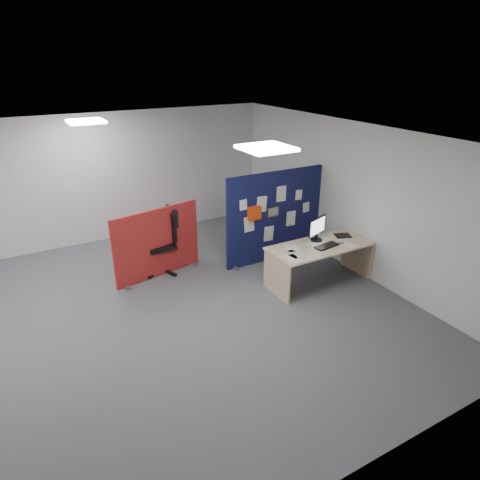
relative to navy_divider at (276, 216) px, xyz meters
name	(u,v)px	position (x,y,z in m)	size (l,w,h in m)	color
floor	(111,331)	(-3.46, -0.89, -0.89)	(9.00, 9.00, 0.00)	#505257
ceiling	(85,147)	(-3.46, -0.89, 1.81)	(9.00, 7.00, 0.02)	white
wall_back	(60,185)	(-3.46, 2.61, 0.46)	(9.00, 0.02, 2.70)	silver
wall_front	(213,430)	(-3.46, -4.39, 0.46)	(9.00, 0.02, 2.70)	silver
wall_right	(351,197)	(1.04, -0.89, 0.46)	(0.02, 7.00, 2.70)	silver
ceiling_lights	(100,139)	(-3.13, -0.22, 1.78)	(4.10, 4.10, 0.04)	white
navy_divider	(276,216)	(0.00, 0.00, 0.00)	(2.15, 0.30, 1.77)	#0F1439
main_desk	(318,253)	(0.12, -1.18, -0.32)	(1.83, 0.81, 0.73)	tan
monitor_main	(317,228)	(0.19, -1.03, 0.08)	(0.47, 0.20, 0.43)	black
keyboard	(327,246)	(0.17, -1.32, -0.14)	(0.45, 0.18, 0.03)	black
mouse	(341,243)	(0.46, -1.35, -0.14)	(0.10, 0.06, 0.03)	gray
paper_tray	(343,236)	(0.73, -1.10, -0.15)	(0.28, 0.22, 0.01)	black
red_divider	(157,244)	(-2.24, 0.43, -0.26)	(1.68, 0.39, 1.28)	#A61527
office_chair	(165,236)	(-2.04, 0.59, -0.21)	(0.76, 0.79, 1.18)	black
desk_papers	(310,247)	(-0.09, -1.21, -0.15)	(1.40, 0.85, 0.00)	white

